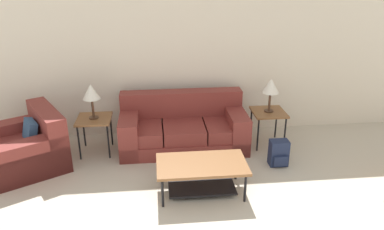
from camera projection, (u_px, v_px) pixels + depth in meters
name	position (u px, v px, depth m)	size (l,w,h in m)	color
wall_back	(186.00, 56.00, 6.02)	(8.70, 0.06, 2.60)	silver
couch	(183.00, 129.00, 5.85)	(1.93, 0.93, 0.82)	maroon
armchair	(27.00, 147.00, 5.27)	(1.41, 1.45, 0.80)	maroon
coffee_table	(202.00, 171.00, 4.64)	(1.11, 0.64, 0.42)	brown
side_table_left	(94.00, 122.00, 5.58)	(0.50, 0.51, 0.56)	brown
side_table_right	(268.00, 115.00, 5.83)	(0.50, 0.51, 0.56)	brown
table_lamp_left	(91.00, 93.00, 5.40)	(0.26, 0.26, 0.53)	#472D1E
table_lamp_right	(271.00, 87.00, 5.66)	(0.26, 0.26, 0.53)	#472D1E
backpack	(279.00, 153.00, 5.33)	(0.26, 0.25, 0.38)	#1E2847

